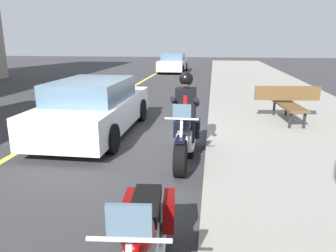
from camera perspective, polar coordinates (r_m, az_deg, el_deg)
The scene contains 9 objects.
ground_plane at distance 7.63m, azimuth -8.42°, elevation -3.01°, with size 80.00×80.00×0.00m, color #333335.
sidewalk_curb at distance 7.70m, azimuth 25.77°, elevation -3.64°, with size 60.00×5.00×0.15m, color gray.
lane_center_stripe at distance 8.40m, azimuth -21.65°, elevation -2.21°, with size 60.00×0.16×0.01m, color #E5DB4C.
motorcycle_main at distance 6.42m, azimuth 2.98°, elevation -2.11°, with size 2.21×0.60×1.26m.
rider_main at distance 6.46m, azimuth 3.17°, elevation 3.35°, with size 0.62×0.54×1.74m.
motorcycle_parked at distance 3.22m, azimuth -4.48°, elevation -20.82°, with size 2.22×0.72×1.26m.
car_silver at distance 24.70m, azimuth 0.91°, elevation 11.15°, with size 4.60×1.92×1.40m.
car_dark at distance 8.38m, azimuth -12.85°, elevation 3.28°, with size 4.60×1.92×1.40m.
bench_sidewalk at distance 9.54m, azimuth 20.55°, elevation 4.23°, with size 1.84×1.80×0.95m.
Camera 1 is at (6.96, 2.10, 2.33)m, focal length 34.35 mm.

